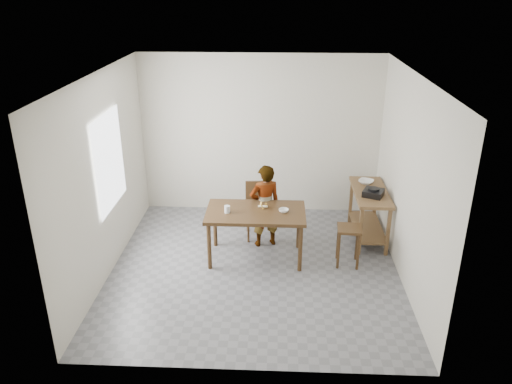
{
  "coord_description": "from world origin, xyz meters",
  "views": [
    {
      "loc": [
        0.3,
        -6.05,
        3.76
      ],
      "look_at": [
        0.0,
        0.4,
        1.0
      ],
      "focal_mm": 35.0,
      "sensor_mm": 36.0,
      "label": 1
    }
  ],
  "objects_px": {
    "prep_counter": "(368,214)",
    "child": "(265,206)",
    "stool": "(348,246)",
    "dining_table": "(256,235)",
    "dining_chair": "(259,211)"
  },
  "relations": [
    {
      "from": "dining_table",
      "to": "stool",
      "type": "relative_size",
      "value": 2.41
    },
    {
      "from": "prep_counter",
      "to": "child",
      "type": "relative_size",
      "value": 0.93
    },
    {
      "from": "prep_counter",
      "to": "stool",
      "type": "bearing_deg",
      "value": -116.5
    },
    {
      "from": "child",
      "to": "dining_chair",
      "type": "distance_m",
      "value": 0.34
    },
    {
      "from": "dining_table",
      "to": "dining_chair",
      "type": "xyz_separation_m",
      "value": [
        0.03,
        0.66,
        0.06
      ]
    },
    {
      "from": "stool",
      "to": "child",
      "type": "bearing_deg",
      "value": 156.48
    },
    {
      "from": "prep_counter",
      "to": "child",
      "type": "xyz_separation_m",
      "value": [
        -1.6,
        -0.3,
        0.25
      ]
    },
    {
      "from": "dining_table",
      "to": "prep_counter",
      "type": "distance_m",
      "value": 1.86
    },
    {
      "from": "prep_counter",
      "to": "child",
      "type": "distance_m",
      "value": 1.65
    },
    {
      "from": "stool",
      "to": "dining_table",
      "type": "bearing_deg",
      "value": 174.92
    },
    {
      "from": "prep_counter",
      "to": "dining_chair",
      "type": "relative_size",
      "value": 1.38
    },
    {
      "from": "child",
      "to": "dining_chair",
      "type": "relative_size",
      "value": 1.49
    },
    {
      "from": "dining_table",
      "to": "dining_chair",
      "type": "bearing_deg",
      "value": 87.53
    },
    {
      "from": "prep_counter",
      "to": "stool",
      "type": "xyz_separation_m",
      "value": [
        -0.41,
        -0.82,
        -0.11
      ]
    },
    {
      "from": "dining_table",
      "to": "prep_counter",
      "type": "relative_size",
      "value": 1.17
    }
  ]
}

